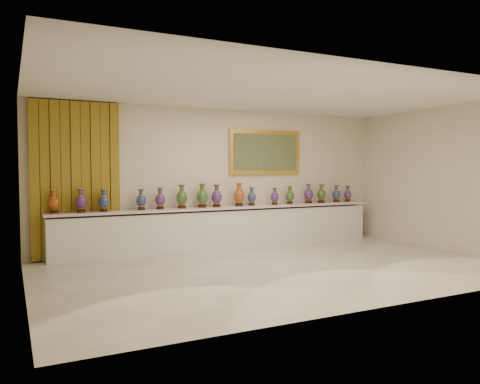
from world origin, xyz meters
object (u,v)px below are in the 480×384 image
object	(u,v)px
counter	(226,228)
vase_0	(54,203)
vase_1	(81,202)
vase_2	(104,201)

from	to	relation	value
counter	vase_0	distance (m)	3.50
vase_1	vase_0	bearing A→B (deg)	172.30
counter	vase_0	world-z (taller)	vase_0
vase_0	vase_2	size ratio (longest dim) A/B	1.00
vase_1	counter	bearing A→B (deg)	0.87
counter	vase_2	distance (m)	2.65
vase_2	counter	bearing A→B (deg)	1.28
vase_0	vase_1	xyz separation A→B (m)	(0.46, -0.06, 0.01)
vase_0	vase_1	size ratio (longest dim) A/B	0.96
vase_0	counter	bearing A→B (deg)	-0.29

